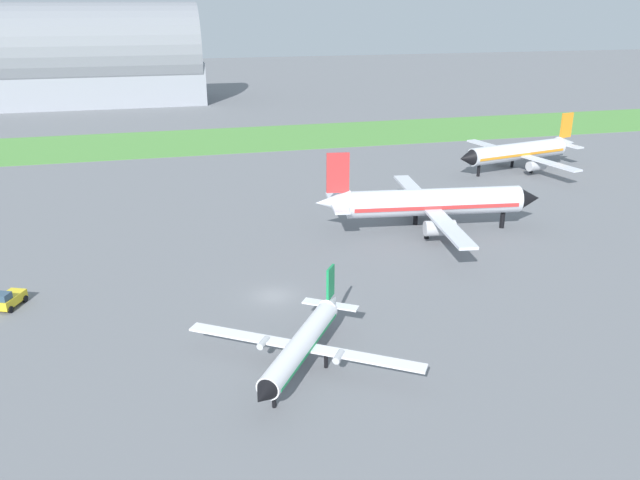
{
  "coord_description": "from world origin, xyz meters",
  "views": [
    {
      "loc": [
        -10.46,
        -60.48,
        29.31
      ],
      "look_at": [
        6.97,
        7.4,
        3.0
      ],
      "focal_mm": 35.93,
      "sensor_mm": 36.0,
      "label": 1
    }
  ],
  "objects_px": {
    "airplane_midfield_jet": "(430,203)",
    "pushback_tug_near_gate": "(8,299)",
    "airplane_foreground_turboprop": "(303,343)",
    "airplane_parked_jet_far": "(520,152)"
  },
  "relations": [
    {
      "from": "airplane_midfield_jet",
      "to": "pushback_tug_near_gate",
      "type": "distance_m",
      "value": 51.83
    },
    {
      "from": "airplane_midfield_jet",
      "to": "airplane_foreground_turboprop",
      "type": "xyz_separation_m",
      "value": [
        -24.15,
        -29.26,
        -1.69
      ]
    },
    {
      "from": "pushback_tug_near_gate",
      "to": "airplane_midfield_jet",
      "type": "bearing_deg",
      "value": 125.56
    },
    {
      "from": "airplane_midfield_jet",
      "to": "airplane_parked_jet_far",
      "type": "xyz_separation_m",
      "value": [
        29.12,
        26.39,
        -0.49
      ]
    },
    {
      "from": "airplane_foreground_turboprop",
      "to": "pushback_tug_near_gate",
      "type": "xyz_separation_m",
      "value": [
        -26.44,
        18.42,
        -1.4
      ]
    },
    {
      "from": "airplane_parked_jet_far",
      "to": "airplane_foreground_turboprop",
      "type": "xyz_separation_m",
      "value": [
        -53.27,
        -55.65,
        -1.2
      ]
    },
    {
      "from": "pushback_tug_near_gate",
      "to": "airplane_foreground_turboprop",
      "type": "bearing_deg",
      "value": 78.6
    },
    {
      "from": "airplane_parked_jet_far",
      "to": "airplane_foreground_turboprop",
      "type": "bearing_deg",
      "value": 34.24
    },
    {
      "from": "airplane_midfield_jet",
      "to": "airplane_parked_jet_far",
      "type": "relative_size",
      "value": 1.15
    },
    {
      "from": "airplane_parked_jet_far",
      "to": "airplane_foreground_turboprop",
      "type": "relative_size",
      "value": 1.5
    }
  ]
}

